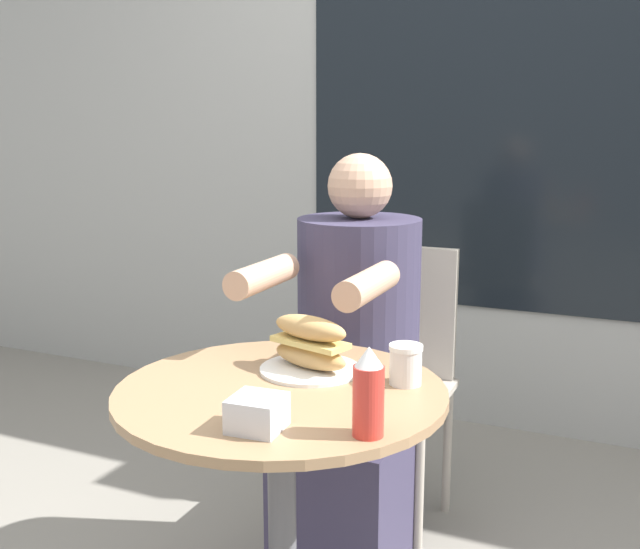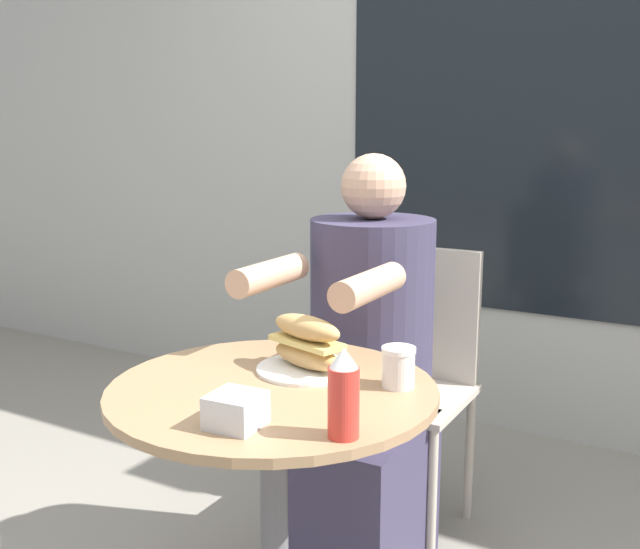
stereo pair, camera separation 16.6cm
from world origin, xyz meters
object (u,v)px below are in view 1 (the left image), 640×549
diner_chair (393,359)px  condiment_bottle (368,393)px  sandwich_on_plate (310,348)px  cafe_table (282,476)px  drink_cup (406,364)px  seated_diner (353,398)px

diner_chair → condiment_bottle: (0.29, -1.02, 0.28)m
sandwich_on_plate → diner_chair: bearing=94.5°
cafe_table → condiment_bottle: bearing=-31.4°
diner_chair → drink_cup: size_ratio=10.35×
diner_chair → seated_diner: (0.00, -0.35, -0.01)m
sandwich_on_plate → condiment_bottle: bearing=-48.9°
seated_diner → condiment_bottle: 0.79m
cafe_table → diner_chair: 0.87m
cafe_table → sandwich_on_plate: bearing=85.2°
seated_diner → drink_cup: seated_diner is taller
seated_diner → sandwich_on_plate: 0.48m
diner_chair → condiment_bottle: size_ratio=5.44×
diner_chair → sandwich_on_plate: size_ratio=3.95×
sandwich_on_plate → drink_cup: bearing=1.5°
cafe_table → diner_chair: (-0.05, 0.87, -0.00)m
drink_cup → condiment_bottle: (0.02, -0.28, 0.03)m
cafe_table → sandwich_on_plate: 0.28m
sandwich_on_plate → seated_diner: bearing=98.1°
sandwich_on_plate → drink_cup: (0.21, 0.01, -0.01)m
drink_cup → condiment_bottle: 0.28m
diner_chair → drink_cup: bearing=109.5°
drink_cup → condiment_bottle: size_ratio=0.53×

